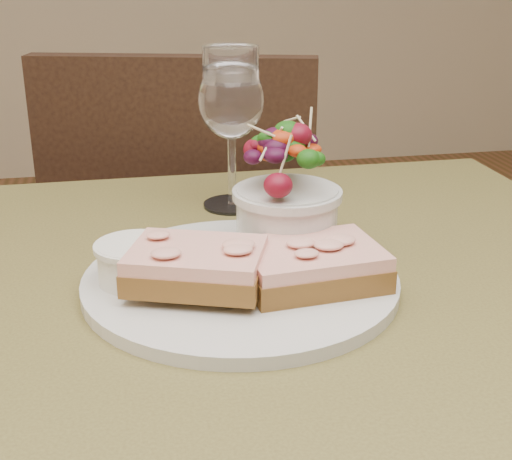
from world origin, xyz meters
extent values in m
cube|color=#4D4321|center=(0.00, 0.00, 0.73)|extent=(0.80, 0.80, 0.04)
cylinder|color=black|center=(0.34, 0.34, 0.35)|extent=(0.05, 0.05, 0.71)
cube|color=black|center=(0.02, 0.67, 0.45)|extent=(0.52, 0.52, 0.04)
cube|color=black|center=(-0.03, 0.49, 0.68)|extent=(0.42, 0.15, 0.45)
cube|color=black|center=(0.02, 0.67, 0.23)|extent=(0.44, 0.44, 0.45)
cylinder|color=silver|center=(-0.02, 0.04, 0.76)|extent=(0.29, 0.29, 0.01)
cube|color=#4C2814|center=(0.04, 0.01, 0.77)|extent=(0.13, 0.10, 0.02)
cube|color=#FFF6C1|center=(0.04, 0.01, 0.79)|extent=(0.13, 0.10, 0.01)
cube|color=#4C2814|center=(-0.06, 0.01, 0.78)|extent=(0.14, 0.12, 0.02)
cube|color=#FFF6C1|center=(-0.06, 0.01, 0.80)|extent=(0.13, 0.12, 0.01)
cylinder|color=silver|center=(-0.11, 0.04, 0.78)|extent=(0.07, 0.07, 0.04)
cylinder|color=brown|center=(-0.11, 0.04, 0.80)|extent=(0.06, 0.06, 0.01)
cylinder|color=silver|center=(0.04, 0.09, 0.79)|extent=(0.10, 0.10, 0.06)
ellipsoid|color=#0D370A|center=(0.04, 0.09, 0.85)|extent=(0.09, 0.09, 0.06)
ellipsoid|color=#0D370A|center=(-0.07, 0.11, 0.77)|extent=(0.04, 0.04, 0.01)
sphere|color=maroon|center=(-0.08, 0.10, 0.77)|extent=(0.02, 0.02, 0.02)
cylinder|color=white|center=(0.01, 0.26, 0.75)|extent=(0.07, 0.07, 0.00)
cylinder|color=white|center=(0.01, 0.26, 0.80)|extent=(0.01, 0.01, 0.09)
ellipsoid|color=white|center=(0.01, 0.26, 0.88)|extent=(0.08, 0.08, 0.09)
camera|label=1|loc=(-0.12, -0.54, 1.03)|focal=50.00mm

